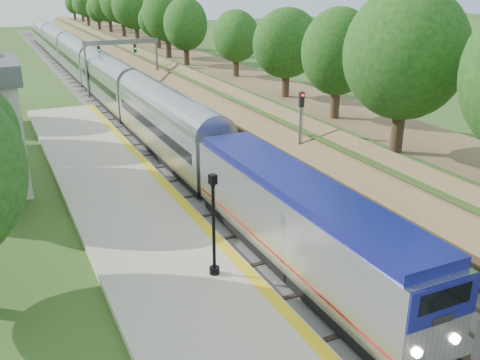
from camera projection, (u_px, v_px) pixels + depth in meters
name	position (u px, v px, depth m)	size (l,w,h in m)	color
trackbed	(111.00, 88.00, 65.01)	(9.50, 170.00, 0.28)	#4C4944
platform	(167.00, 261.00, 24.88)	(6.40, 68.00, 0.38)	#AFA38D
yellow_stripe	(222.00, 245.00, 25.95)	(0.55, 68.00, 0.01)	gold
embankment	(175.00, 67.00, 67.68)	(10.64, 170.00, 11.70)	brown
signal_gantry	(121.00, 52.00, 59.28)	(8.40, 0.38, 6.20)	slate
trees_behind_platform	(8.00, 161.00, 24.90)	(7.82, 53.32, 7.21)	#332316
train	(93.00, 72.00, 63.33)	(2.80, 112.59, 4.12)	black
lamppost_far	(214.00, 231.00, 22.72)	(0.46, 0.46, 4.62)	black
signal_farside	(300.00, 126.00, 34.15)	(0.32, 0.25, 5.82)	slate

